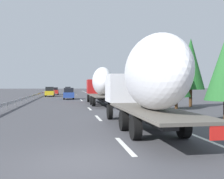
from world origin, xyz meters
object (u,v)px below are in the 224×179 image
Objects in this scene: truck_trailing at (146,80)px; road_sign at (107,86)px; car_yellow_coupe at (50,92)px; car_red_compact at (55,91)px; car_silver_hatch at (68,89)px; car_blue_sedan at (69,94)px; truck_lead at (101,84)px.

road_sign is at bearing -5.21° from truck_trailing.
road_sign is (-9.02, -10.60, 1.23)m from car_yellow_coupe.
car_red_compact is 1.30× the size of road_sign.
truck_trailing is at bearing -177.07° from car_silver_hatch.
road_sign reaches higher than car_blue_sedan.
truck_trailing reaches higher than car_red_compact.
car_blue_sedan is at bearing -171.42° from car_red_compact.
road_sign is (15.35, -3.10, -0.27)m from truck_lead.
car_blue_sedan is at bearing -179.99° from car_silver_hatch.
truck_lead is 3.32× the size of car_blue_sedan.
truck_trailing reaches higher than truck_lead.
car_silver_hatch reaches higher than car_red_compact.
truck_trailing is 4.06× the size of road_sign.
truck_trailing is at bearing -172.51° from car_red_compact.
car_yellow_coupe is 1.13× the size of car_red_compact.
truck_trailing is 31.83m from car_blue_sedan.
car_blue_sedan is 7.36m from road_sign.
car_red_compact is (9.78, -0.56, -0.08)m from car_yellow_coupe.
car_silver_hatch is 1.50× the size of road_sign.
truck_lead reaches higher than car_red_compact.
truck_lead is 18.65m from truck_trailing.
truck_lead reaches higher than car_silver_hatch.
car_yellow_coupe is at bearing 17.11° from truck_lead.
car_yellow_coupe reaches higher than car_blue_sedan.
car_blue_sedan is (12.92, 3.73, -1.54)m from truck_lead.
car_yellow_coupe reaches higher than car_silver_hatch.
truck_lead is at bearing -168.51° from car_red_compact.
car_yellow_coupe is at bearing 176.72° from car_red_compact.
truck_lead is 54.65m from car_silver_hatch.
car_yellow_coupe reaches higher than car_red_compact.
car_blue_sedan reaches higher than car_silver_hatch.
car_red_compact is at bearing 7.49° from truck_trailing.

